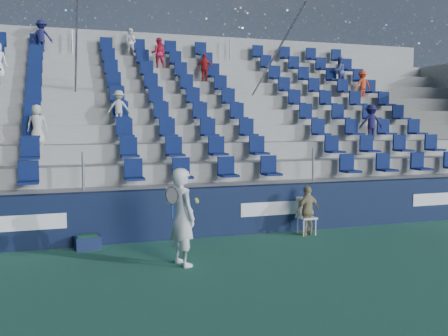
% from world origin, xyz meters
% --- Properties ---
extents(ground, '(70.00, 70.00, 0.00)m').
position_xyz_m(ground, '(0.00, 0.00, 0.00)').
color(ground, '#2E6C50').
rests_on(ground, ground).
extents(sponsor_wall, '(24.00, 0.32, 1.20)m').
position_xyz_m(sponsor_wall, '(0.00, 3.15, 0.60)').
color(sponsor_wall, '#0E1834').
rests_on(sponsor_wall, ground).
extents(grandstand, '(24.00, 8.17, 6.63)m').
position_xyz_m(grandstand, '(0.00, 8.24, 2.13)').
color(grandstand, '#A0A09B').
rests_on(grandstand, ground).
extents(tennis_player, '(0.73, 0.80, 1.91)m').
position_xyz_m(tennis_player, '(-1.27, 0.90, 0.96)').
color(tennis_player, silver).
rests_on(tennis_player, ground).
extents(line_judge_chair, '(0.44, 0.45, 0.93)m').
position_xyz_m(line_judge_chair, '(2.28, 2.65, 0.53)').
color(line_judge_chair, white).
rests_on(line_judge_chair, ground).
extents(line_judge, '(0.78, 0.49, 1.24)m').
position_xyz_m(line_judge, '(2.28, 2.50, 0.62)').
color(line_judge, tan).
rests_on(line_judge, ground).
extents(ball_bin, '(0.58, 0.42, 0.30)m').
position_xyz_m(ball_bin, '(-2.98, 2.75, 0.16)').
color(ball_bin, '#101A3E').
rests_on(ball_bin, ground).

